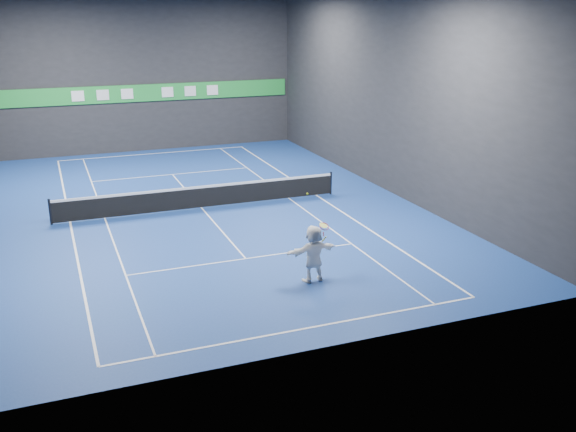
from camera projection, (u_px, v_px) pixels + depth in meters
name	position (u px, v px, depth m)	size (l,w,h in m)	color
ground	(202.00, 208.00, 28.03)	(26.00, 26.00, 0.00)	navy
wall_back	(146.00, 76.00, 38.18)	(18.00, 0.10, 9.00)	#242426
wall_front	(326.00, 178.00, 15.10)	(18.00, 0.10, 9.00)	#242426
wall_right	(387.00, 95.00, 29.73)	(0.10, 26.00, 9.00)	#242426
baseline_near	(307.00, 328.00, 17.48)	(10.98, 0.08, 0.01)	white
baseline_far	(154.00, 153.00, 38.58)	(10.98, 0.08, 0.01)	white
sideline_doubles_left	(70.00, 222.00, 26.14)	(0.08, 23.78, 0.01)	white
sideline_doubles_right	(317.00, 195.00, 29.91)	(0.08, 23.78, 0.01)	white
sideline_singles_left	(105.00, 219.00, 26.62)	(0.06, 23.78, 0.01)	white
sideline_singles_right	(289.00, 198.00, 29.44)	(0.06, 23.78, 0.01)	white
service_line_near	(246.00, 259.00, 22.35)	(8.23, 0.06, 0.01)	white
service_line_far	(172.00, 174.00, 33.71)	(8.23, 0.06, 0.01)	white
center_service_line	(202.00, 208.00, 28.03)	(0.06, 12.80, 0.01)	white
player	(313.00, 253.00, 20.28)	(1.72, 0.55, 1.86)	white
tennis_ball	(307.00, 194.00, 19.74)	(0.07, 0.07, 0.07)	#C3DD24
tennis_net	(201.00, 196.00, 27.86)	(12.50, 0.10, 1.07)	black
sponsor_banner	(147.00, 93.00, 38.43)	(17.64, 0.11, 1.00)	green
tennis_racket	(324.00, 228.00, 20.20)	(0.43, 0.36, 0.67)	red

